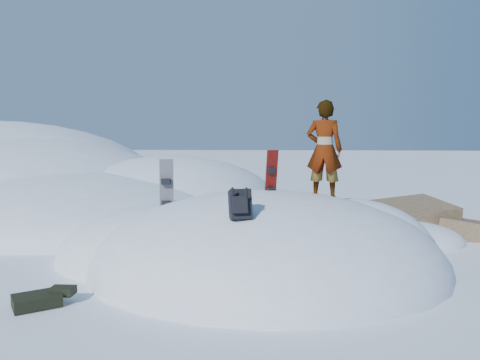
# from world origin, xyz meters

# --- Properties ---
(ground) EXTENTS (120.00, 120.00, 0.00)m
(ground) POSITION_xyz_m (0.00, 0.00, 0.00)
(ground) COLOR white
(ground) RESTS_ON ground
(snow_mound) EXTENTS (8.00, 6.00, 3.00)m
(snow_mound) POSITION_xyz_m (-0.17, 0.24, 0.00)
(snow_mound) COLOR white
(snow_mound) RESTS_ON ground
(snow_ridge) EXTENTS (21.50, 18.50, 6.40)m
(snow_ridge) POSITION_xyz_m (-10.43, 9.85, 0.00)
(snow_ridge) COLOR white
(snow_ridge) RESTS_ON ground
(rock_outcrop) EXTENTS (4.68, 4.41, 1.68)m
(rock_outcrop) POSITION_xyz_m (3.72, 3.01, 0.01)
(rock_outcrop) COLOR #7A6345
(rock_outcrop) RESTS_ON ground
(snowboard_red) EXTENTS (0.30, 0.28, 1.35)m
(snowboard_red) POSITION_xyz_m (0.10, 0.37, 1.64)
(snowboard_red) COLOR #B21209
(snowboard_red) RESTS_ON snow_mound
(snowboard_dark) EXTENTS (0.29, 0.20, 1.47)m
(snowboard_dark) POSITION_xyz_m (-1.98, 0.12, 1.40)
(snowboard_dark) COLOR black
(snowboard_dark) RESTS_ON snow_mound
(backpack) EXTENTS (0.43, 0.50, 0.58)m
(backpack) POSITION_xyz_m (-0.41, -1.56, 1.48)
(backpack) COLOR black
(backpack) RESTS_ON snow_mound
(gear_pile) EXTENTS (0.91, 0.77, 0.24)m
(gear_pile) POSITION_xyz_m (-3.41, -2.31, 0.12)
(gear_pile) COLOR black
(gear_pile) RESTS_ON ground
(person) EXTENTS (0.81, 0.63, 1.97)m
(person) POSITION_xyz_m (1.16, 0.41, 2.30)
(person) COLOR slate
(person) RESTS_ON snow_mound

